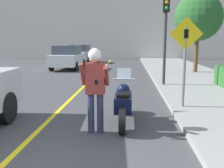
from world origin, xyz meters
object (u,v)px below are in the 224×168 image
person_biker (95,81)px  street_tree (198,17)px  crossing_sign (185,54)px  parked_car_silver (81,54)px  parked_car_white (68,57)px  traffic_light (166,22)px  motorcycle (123,103)px

person_biker → street_tree: street_tree is taller
street_tree → crossing_sign: bearing=-106.4°
parked_car_silver → person_biker: bearing=-77.9°
crossing_sign → parked_car_white: size_ratio=0.59×
traffic_light → parked_car_silver: bearing=116.0°
parked_car_white → parked_car_silver: same height
traffic_light → street_tree: 5.32m
motorcycle → parked_car_silver: bearing=104.4°
street_tree → parked_car_white: (-8.42, 2.28, -2.51)m
crossing_sign → street_tree: bearing=73.6°
crossing_sign → traffic_light: size_ratio=0.66×
motorcycle → crossing_sign: bearing=33.8°
person_biker → street_tree: (4.70, 10.23, 2.23)m
crossing_sign → traffic_light: 3.89m
street_tree → motorcycle: bearing=-113.5°
motorcycle → traffic_light: bearing=71.5°
traffic_light → crossing_sign: bearing=-89.3°
street_tree → parked_car_silver: 11.81m
parked_car_white → parked_car_silver: (-0.14, 5.46, 0.00)m
person_biker → parked_car_white: person_biker is taller
motorcycle → parked_car_silver: size_ratio=0.51×
motorcycle → street_tree: bearing=66.5°
person_biker → parked_car_white: size_ratio=0.44×
parked_car_silver → traffic_light: bearing=-64.0°
traffic_light → parked_car_white: size_ratio=0.90×
crossing_sign → parked_car_white: (-5.95, 10.65, -0.78)m
motorcycle → traffic_light: traffic_light is taller
crossing_sign → traffic_light: bearing=90.7°
crossing_sign → parked_car_silver: crossing_sign is taller
crossing_sign → parked_car_white: 12.22m
traffic_light → parked_car_silver: (-6.05, 12.39, -1.91)m
traffic_light → parked_car_silver: 13.92m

